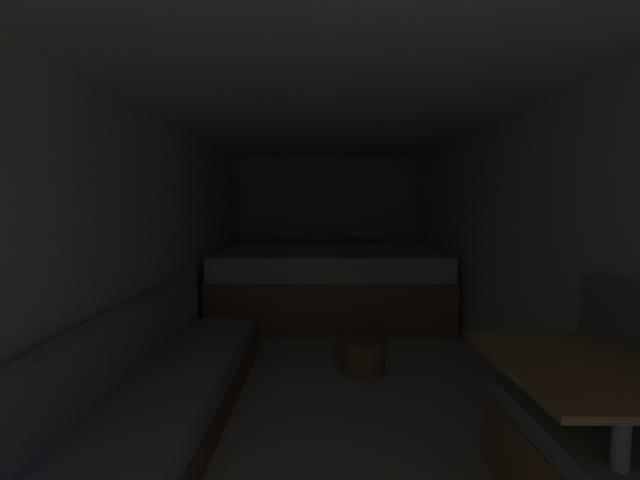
% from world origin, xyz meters
% --- Properties ---
extents(ground_plane, '(7.50, 7.50, 0.00)m').
position_xyz_m(ground_plane, '(0.00, 1.97, 0.00)').
color(ground_plane, beige).
extents(wall_back, '(2.69, 0.05, 1.95)m').
position_xyz_m(wall_back, '(0.00, 4.75, 0.98)').
color(wall_back, silver).
rests_on(wall_back, ground).
extents(wall_left, '(0.05, 5.50, 1.95)m').
position_xyz_m(wall_left, '(-1.32, 1.97, 0.98)').
color(wall_left, silver).
rests_on(wall_left, ground).
extents(wall_right, '(0.05, 5.50, 1.95)m').
position_xyz_m(wall_right, '(1.32, 1.97, 0.98)').
color(wall_right, silver).
rests_on(wall_right, ground).
extents(ceiling_slab, '(2.69, 5.50, 0.05)m').
position_xyz_m(ceiling_slab, '(0.00, 1.97, 1.98)').
color(ceiling_slab, white).
rests_on(ceiling_slab, wall_left).
extents(bed, '(2.47, 1.86, 0.96)m').
position_xyz_m(bed, '(0.00, 3.75, 0.39)').
color(bed, '#9E7247').
rests_on(bed, ground).
extents(sofa_left, '(0.64, 2.73, 0.69)m').
position_xyz_m(sofa_left, '(-1.01, 1.11, 0.22)').
color(sofa_left, brown).
rests_on(sofa_left, ground).
extents(dinette_table, '(0.60, 0.67, 0.73)m').
position_xyz_m(dinette_table, '(0.86, 0.57, 0.62)').
color(dinette_table, '#9E7247').
rests_on(dinette_table, ground).
extents(wicker_basket, '(0.35, 0.35, 0.26)m').
position_xyz_m(wicker_basket, '(0.24, 2.12, 0.13)').
color(wicker_basket, olive).
rests_on(wicker_basket, ground).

